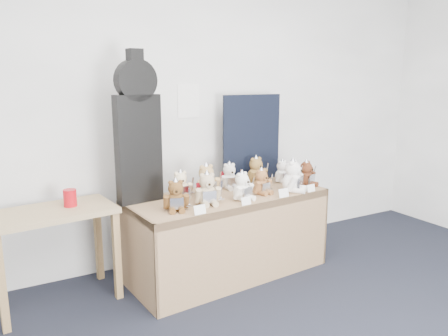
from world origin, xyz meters
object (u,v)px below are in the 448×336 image
teddy_front_right (262,183)px  teddy_front_end (306,175)px  teddy_front_far_right (293,177)px  teddy_front_centre (243,187)px  teddy_back_centre_left (207,181)px  guitar_case (138,129)px  red_cup (70,198)px  teddy_back_end (283,172)px  teddy_back_centre_right (230,177)px  teddy_back_right (256,172)px  display_table (232,214)px  teddy_front_far_left (176,197)px  teddy_back_left (181,186)px  side_table (53,226)px  teddy_front_left (207,190)px

teddy_front_right → teddy_front_end: teddy_front_end is taller
teddy_front_far_right → teddy_front_end: 0.24m
teddy_front_centre → teddy_back_centre_left: size_ratio=0.87×
guitar_case → red_cup: 0.71m
guitar_case → teddy_back_end: 1.44m
teddy_front_far_right → teddy_back_end: 0.33m
teddy_front_end → teddy_back_centre_right: bearing=134.8°
teddy_back_right → display_table: bearing=-154.1°
teddy_front_centre → teddy_back_end: (0.63, 0.32, -0.01)m
guitar_case → teddy_back_centre_right: bearing=-6.6°
teddy_front_far_right → teddy_back_centre_right: bearing=103.6°
teddy_front_centre → teddy_front_end: (0.73, 0.10, -0.00)m
teddy_front_far_left → teddy_back_left: teddy_front_far_left is taller
teddy_front_right → teddy_back_left: size_ratio=0.97×
guitar_case → teddy_back_right: guitar_case is taller
side_table → teddy_back_centre_right: teddy_back_centre_right is taller
teddy_front_far_right → teddy_front_end: bearing=-13.7°
guitar_case → teddy_front_centre: size_ratio=4.51×
teddy_front_far_right → teddy_back_end: (0.12, 0.31, -0.03)m
teddy_front_centre → teddy_back_left: (-0.40, 0.30, -0.00)m
side_table → teddy_back_right: (1.77, 0.02, 0.21)m
teddy_front_far_left → teddy_front_left: (0.27, 0.03, 0.01)m
teddy_front_left → teddy_front_far_right: size_ratio=0.91×
guitar_case → teddy_front_end: size_ratio=4.49×
teddy_front_far_left → teddy_front_far_right: teddy_front_far_right is taller
teddy_front_far_right → red_cup: bearing=131.0°
red_cup → teddy_back_end: 1.88m
side_table → teddy_back_centre_left: 1.22m
teddy_front_left → teddy_front_right: 0.54m
teddy_front_far_right → teddy_back_centre_left: size_ratio=1.05×
teddy_front_centre → teddy_back_left: size_ratio=1.03×
red_cup → teddy_front_far_left: bearing=-30.9°
display_table → teddy_back_right: size_ratio=6.11×
teddy_front_far_left → teddy_front_right: bearing=23.0°
teddy_front_end → teddy_back_left: size_ratio=1.03×
teddy_front_right → teddy_back_centre_left: size_ratio=0.82×
red_cup → teddy_front_centre: (1.25, -0.40, 0.01)m
teddy_front_end → teddy_back_right: teddy_back_right is taller
teddy_back_centre_right → teddy_back_end: bearing=-1.0°
teddy_front_far_right → teddy_back_left: (-0.92, 0.29, -0.02)m
teddy_back_left → teddy_back_right: bearing=9.7°
teddy_front_centre → teddy_front_end: teddy_front_end is taller
side_table → teddy_back_centre_left: bearing=-11.6°
teddy_back_left → teddy_front_right: bearing=-16.2°
side_table → teddy_front_far_left: teddy_front_far_left is taller
guitar_case → teddy_front_right: 1.11m
red_cup → teddy_front_end: teddy_front_end is taller
teddy_back_left → side_table: bearing=178.8°
side_table → teddy_back_end: size_ratio=3.87×
teddy_front_far_left → teddy_front_right: teddy_front_far_left is taller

